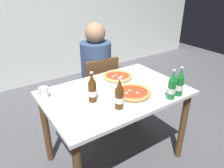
{
  "coord_description": "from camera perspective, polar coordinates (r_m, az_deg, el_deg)",
  "views": [
    {
      "loc": [
        -0.92,
        -1.31,
        1.61
      ],
      "look_at": [
        0.0,
        0.05,
        0.8
      ],
      "focal_mm": 34.22,
      "sensor_mm": 36.0,
      "label": 1
    }
  ],
  "objects": [
    {
      "name": "beer_bottle_extra",
      "position": [
        1.64,
        -5.29,
        -1.4
      ],
      "size": [
        0.07,
        0.07,
        0.25
      ],
      "color": "#512D0F",
      "rests_on": "dining_table_main"
    },
    {
      "name": "beer_bottle_center",
      "position": [
        1.73,
        15.71,
        -0.67
      ],
      "size": [
        0.07,
        0.07,
        0.25
      ],
      "color": "#196B2D",
      "rests_on": "dining_table_main"
    },
    {
      "name": "back_wall_tiled",
      "position": [
        3.64,
        -20.64,
        19.79
      ],
      "size": [
        7.0,
        0.1,
        2.6
      ],
      "primitive_type": "cube",
      "color": "silver",
      "rests_on": "ground_plane"
    },
    {
      "name": "beer_bottle_left",
      "position": [
        1.8,
        17.6,
        0.13
      ],
      "size": [
        0.07,
        0.07,
        0.25
      ],
      "color": "#196B2D",
      "rests_on": "dining_table_main"
    },
    {
      "name": "pizza_marinara_far",
      "position": [
        1.76,
        5.49,
        -2.42
      ],
      "size": [
        0.33,
        0.33,
        0.04
      ],
      "color": "white",
      "rests_on": "dining_table_main"
    },
    {
      "name": "napkin_with_cutlery",
      "position": [
        2.03,
        10.06,
        0.88
      ],
      "size": [
        0.2,
        0.2,
        0.01
      ],
      "color": "white",
      "rests_on": "dining_table_main"
    },
    {
      "name": "beer_bottle_right",
      "position": [
        1.54,
        1.98,
        -3.13
      ],
      "size": [
        0.07,
        0.07,
        0.25
      ],
      "color": "#512D0F",
      "rests_on": "dining_table_main"
    },
    {
      "name": "pizza_margherita_near",
      "position": [
        2.04,
        1.52,
        1.94
      ],
      "size": [
        0.3,
        0.3,
        0.04
      ],
      "color": "white",
      "rests_on": "dining_table_main"
    },
    {
      "name": "paper_cup",
      "position": [
        1.78,
        -17.75,
        -2.26
      ],
      "size": [
        0.07,
        0.07,
        0.09
      ],
      "primitive_type": "cylinder",
      "color": "white",
      "rests_on": "dining_table_main"
    },
    {
      "name": "dining_table_main",
      "position": [
        1.88,
        0.86,
        -5.07
      ],
      "size": [
        1.2,
        0.8,
        0.75
      ],
      "color": "silver",
      "rests_on": "ground_plane"
    },
    {
      "name": "chair_behind_table",
      "position": [
        2.49,
        -3.6,
        -0.78
      ],
      "size": [
        0.43,
        0.43,
        0.85
      ],
      "rotation": [
        0.0,
        0.0,
        3.06
      ],
      "color": "brown",
      "rests_on": "ground_plane"
    },
    {
      "name": "diner_seated",
      "position": [
        2.49,
        -4.14,
        1.79
      ],
      "size": [
        0.34,
        0.34,
        1.21
      ],
      "color": "#2D3342",
      "rests_on": "ground_plane"
    },
    {
      "name": "ground_plane",
      "position": [
        2.27,
        0.75,
        -18.91
      ],
      "size": [
        8.0,
        8.0,
        0.0
      ],
      "primitive_type": "plane",
      "color": "#4C4C51"
    }
  ]
}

